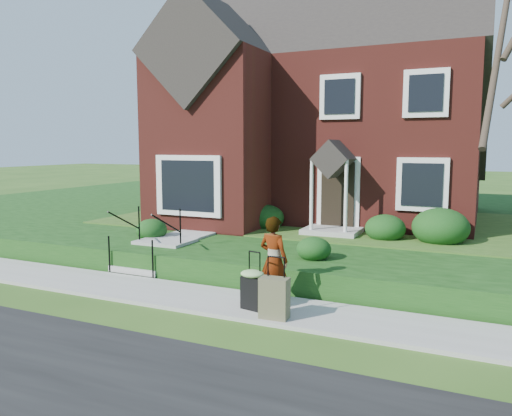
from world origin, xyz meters
The scene contains 10 objects.
ground centered at (0.00, 0.00, 0.00)m, with size 120.00×120.00×0.00m, color #2D5119.
sidewalk centered at (0.00, 0.00, 0.04)m, with size 60.00×1.60×0.08m, color #9E9B93.
terrace centered at (4.00, 10.90, 0.30)m, with size 44.00×20.00×0.60m, color #133A0F.
walkway centered at (-2.50, 5.00, 0.63)m, with size 1.20×6.00×0.06m, color #9E9B93.
main_house centered at (-0.21, 9.61, 5.26)m, with size 10.40×10.20×9.40m.
front_steps centered at (-2.50, 1.84, 0.47)m, with size 1.40×2.02×1.50m.
foundation_shrubs centered at (0.51, 4.99, 1.04)m, with size 9.69×4.49×1.04m.
woman centered at (1.48, 0.28, 0.95)m, with size 0.63×0.42×1.74m, color #999999.
suitcase_black centered at (1.26, -0.25, 0.51)m, with size 0.53×0.46×1.11m.
suitcase_olive centered at (1.84, -0.55, 0.46)m, with size 0.53×0.32×1.13m.
Camera 1 is at (5.16, -8.59, 3.18)m, focal length 35.00 mm.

